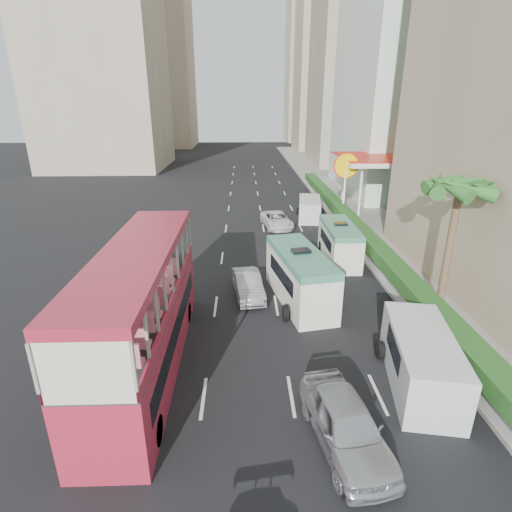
{
  "coord_description": "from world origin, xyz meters",
  "views": [
    {
      "loc": [
        -2.06,
        -13.73,
        10.01
      ],
      "look_at": [
        -1.5,
        4.0,
        3.2
      ],
      "focal_mm": 28.0,
      "sensor_mm": 36.0,
      "label": 1
    }
  ],
  "objects_px": {
    "car_silver_lane_b": "(344,443)",
    "van_asset": "(277,227)",
    "minibus_near": "(300,277)",
    "car_silver_lane_a": "(248,296)",
    "minibus_far": "(339,243)",
    "panel_van_near": "(421,360)",
    "shell_station": "(373,186)",
    "double_decker_bus": "(143,311)",
    "panel_van_far": "(309,209)",
    "palm_tree": "(449,250)"
  },
  "relations": [
    {
      "from": "van_asset",
      "to": "minibus_far",
      "type": "bearing_deg",
      "value": -74.9
    },
    {
      "from": "minibus_near",
      "to": "car_silver_lane_b",
      "type": "bearing_deg",
      "value": -100.18
    },
    {
      "from": "car_silver_lane_a",
      "to": "palm_tree",
      "type": "relative_size",
      "value": 0.62
    },
    {
      "from": "panel_van_near",
      "to": "shell_station",
      "type": "height_order",
      "value": "shell_station"
    },
    {
      "from": "car_silver_lane_a",
      "to": "minibus_near",
      "type": "distance_m",
      "value": 3.15
    },
    {
      "from": "minibus_near",
      "to": "palm_tree",
      "type": "xyz_separation_m",
      "value": [
        6.92,
        -1.58,
        1.99
      ]
    },
    {
      "from": "palm_tree",
      "to": "panel_van_far",
      "type": "bearing_deg",
      "value": 102.06
    },
    {
      "from": "car_silver_lane_a",
      "to": "panel_van_far",
      "type": "bearing_deg",
      "value": 61.47
    },
    {
      "from": "car_silver_lane_a",
      "to": "palm_tree",
      "type": "height_order",
      "value": "palm_tree"
    },
    {
      "from": "car_silver_lane_b",
      "to": "van_asset",
      "type": "bearing_deg",
      "value": 80.8
    },
    {
      "from": "palm_tree",
      "to": "shell_station",
      "type": "distance_m",
      "value": 19.14
    },
    {
      "from": "van_asset",
      "to": "palm_tree",
      "type": "relative_size",
      "value": 0.72
    },
    {
      "from": "panel_van_near",
      "to": "car_silver_lane_b",
      "type": "bearing_deg",
      "value": -131.04
    },
    {
      "from": "minibus_near",
      "to": "panel_van_near",
      "type": "distance_m",
      "value": 7.88
    },
    {
      "from": "car_silver_lane_a",
      "to": "minibus_far",
      "type": "xyz_separation_m",
      "value": [
        6.22,
        5.26,
        1.24
      ]
    },
    {
      "from": "double_decker_bus",
      "to": "panel_van_far",
      "type": "bearing_deg",
      "value": 65.48
    },
    {
      "from": "double_decker_bus",
      "to": "van_asset",
      "type": "distance_m",
      "value": 20.58
    },
    {
      "from": "minibus_near",
      "to": "panel_van_near",
      "type": "height_order",
      "value": "minibus_near"
    },
    {
      "from": "panel_van_near",
      "to": "double_decker_bus",
      "type": "bearing_deg",
      "value": -177.47
    },
    {
      "from": "double_decker_bus",
      "to": "palm_tree",
      "type": "height_order",
      "value": "palm_tree"
    },
    {
      "from": "minibus_near",
      "to": "minibus_far",
      "type": "relative_size",
      "value": 1.12
    },
    {
      "from": "double_decker_bus",
      "to": "minibus_near",
      "type": "height_order",
      "value": "double_decker_bus"
    },
    {
      "from": "minibus_far",
      "to": "panel_van_near",
      "type": "height_order",
      "value": "minibus_far"
    },
    {
      "from": "car_silver_lane_a",
      "to": "panel_van_near",
      "type": "relative_size",
      "value": 0.76
    },
    {
      "from": "car_silver_lane_a",
      "to": "shell_station",
      "type": "height_order",
      "value": "shell_station"
    },
    {
      "from": "panel_van_far",
      "to": "palm_tree",
      "type": "relative_size",
      "value": 0.73
    },
    {
      "from": "panel_van_far",
      "to": "car_silver_lane_b",
      "type": "bearing_deg",
      "value": -88.55
    },
    {
      "from": "palm_tree",
      "to": "minibus_near",
      "type": "bearing_deg",
      "value": 167.16
    },
    {
      "from": "minibus_far",
      "to": "panel_van_near",
      "type": "distance_m",
      "value": 12.88
    },
    {
      "from": "double_decker_bus",
      "to": "minibus_far",
      "type": "bearing_deg",
      "value": 47.94
    },
    {
      "from": "double_decker_bus",
      "to": "car_silver_lane_b",
      "type": "xyz_separation_m",
      "value": [
        7.01,
        -4.22,
        -2.53
      ]
    },
    {
      "from": "palm_tree",
      "to": "car_silver_lane_b",
      "type": "bearing_deg",
      "value": -129.57
    },
    {
      "from": "car_silver_lane_b",
      "to": "minibus_near",
      "type": "bearing_deg",
      "value": 80.96
    },
    {
      "from": "car_silver_lane_b",
      "to": "palm_tree",
      "type": "bearing_deg",
      "value": 40.64
    },
    {
      "from": "van_asset",
      "to": "minibus_far",
      "type": "height_order",
      "value": "minibus_far"
    },
    {
      "from": "double_decker_bus",
      "to": "panel_van_near",
      "type": "height_order",
      "value": "double_decker_bus"
    },
    {
      "from": "car_silver_lane_a",
      "to": "minibus_near",
      "type": "relative_size",
      "value": 0.63
    },
    {
      "from": "van_asset",
      "to": "minibus_far",
      "type": "xyz_separation_m",
      "value": [
        3.58,
        -7.8,
        1.24
      ]
    },
    {
      "from": "panel_van_far",
      "to": "panel_van_near",
      "type": "bearing_deg",
      "value": -80.77
    },
    {
      "from": "car_silver_lane_b",
      "to": "minibus_near",
      "type": "height_order",
      "value": "minibus_near"
    },
    {
      "from": "panel_van_near",
      "to": "minibus_near",
      "type": "bearing_deg",
      "value": 127.57
    },
    {
      "from": "panel_van_far",
      "to": "car_silver_lane_a",
      "type": "bearing_deg",
      "value": -102.52
    },
    {
      "from": "minibus_near",
      "to": "shell_station",
      "type": "relative_size",
      "value": 0.78
    },
    {
      "from": "car_silver_lane_a",
      "to": "panel_van_far",
      "type": "height_order",
      "value": "panel_van_far"
    },
    {
      "from": "panel_van_near",
      "to": "panel_van_far",
      "type": "xyz_separation_m",
      "value": [
        -0.52,
        23.29,
        -0.11
      ]
    },
    {
      "from": "double_decker_bus",
      "to": "car_silver_lane_b",
      "type": "distance_m",
      "value": 8.56
    },
    {
      "from": "car_silver_lane_a",
      "to": "minibus_near",
      "type": "height_order",
      "value": "minibus_near"
    },
    {
      "from": "minibus_far",
      "to": "double_decker_bus",
      "type": "bearing_deg",
      "value": -131.57
    },
    {
      "from": "double_decker_bus",
      "to": "minibus_far",
      "type": "relative_size",
      "value": 1.97
    },
    {
      "from": "car_silver_lane_b",
      "to": "minibus_far",
      "type": "xyz_separation_m",
      "value": [
        3.33,
        15.68,
        1.24
      ]
    }
  ]
}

